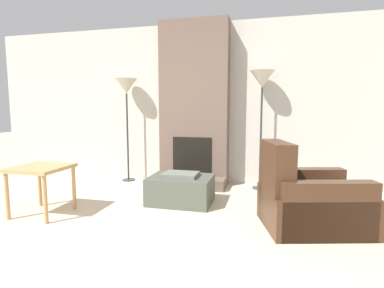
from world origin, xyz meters
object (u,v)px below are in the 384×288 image
side_table (41,174)px  floor_lamp_left (126,91)px  armchair (306,202)px  ottoman (181,189)px  floor_lamp_right (262,84)px

side_table → floor_lamp_left: floor_lamp_left is taller
floor_lamp_left → side_table: bearing=-97.3°
armchair → side_table: size_ratio=2.01×
ottoman → side_table: side_table is taller
ottoman → armchair: size_ratio=0.70×
armchair → floor_lamp_left: size_ratio=0.67×
ottoman → floor_lamp_left: floor_lamp_left is taller
armchair → floor_lamp_right: floor_lamp_right is taller
floor_lamp_left → floor_lamp_right: floor_lamp_right is taller
ottoman → side_table: bearing=-151.2°
armchair → floor_lamp_left: (-2.71, 1.44, 1.26)m
floor_lamp_left → floor_lamp_right: 2.20m
armchair → floor_lamp_left: bearing=46.9°
ottoman → floor_lamp_left: bearing=141.4°
armchair → side_table: 2.96m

